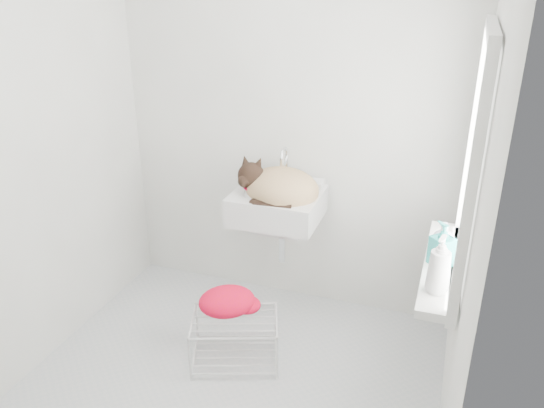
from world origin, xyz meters
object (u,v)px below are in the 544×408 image
(wire_rack, at_px, (235,338))
(bottle_c, at_px, (442,250))
(cat, at_px, (278,188))
(bottle_a, at_px, (436,291))
(sink, at_px, (278,193))
(bottle_b, at_px, (440,264))

(wire_rack, xyz_separation_m, bottle_c, (1.05, 0.12, 0.70))
(bottle_c, bearing_deg, cat, 156.99)
(bottle_a, bearing_deg, sink, 140.52)
(wire_rack, distance_m, bottle_c, 1.27)
(sink, xyz_separation_m, bottle_a, (0.98, -0.81, 0.00))
(sink, relative_size, bottle_b, 2.57)
(sink, distance_m, wire_rack, 0.89)
(bottle_b, bearing_deg, cat, 150.35)
(sink, height_order, bottle_b, sink)
(cat, xyz_separation_m, wire_rack, (-0.08, -0.53, -0.74))
(wire_rack, height_order, bottle_c, bottle_c)
(cat, relative_size, wire_rack, 1.07)
(sink, relative_size, bottle_a, 2.40)
(sink, distance_m, bottle_a, 1.27)
(wire_rack, bearing_deg, bottle_c, 6.35)
(bottle_a, distance_m, bottle_b, 0.24)
(wire_rack, height_order, bottle_a, bottle_a)
(sink, relative_size, cat, 1.03)
(bottle_b, bearing_deg, bottle_a, -90.00)
(wire_rack, distance_m, bottle_a, 1.29)
(wire_rack, distance_m, bottle_b, 1.26)
(bottle_a, xyz_separation_m, bottle_b, (0.00, 0.24, 0.00))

